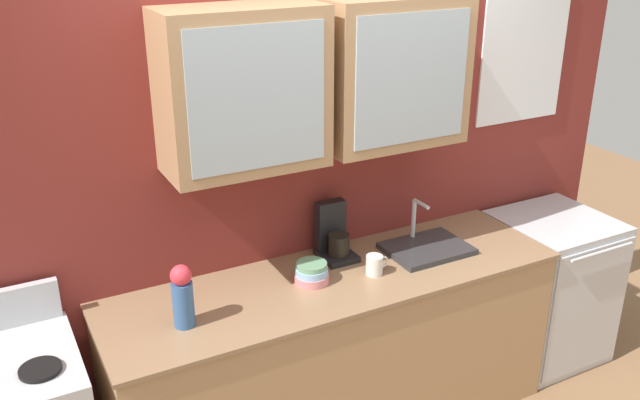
{
  "coord_description": "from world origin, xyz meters",
  "views": [
    {
      "loc": [
        -1.45,
        -2.57,
        2.53
      ],
      "look_at": [
        -0.09,
        0.0,
        1.32
      ],
      "focal_mm": 38.72,
      "sensor_mm": 36.0,
      "label": 1
    }
  ],
  "objects_px": {
    "vase": "(183,296)",
    "cup_near_sink": "(375,265)",
    "dishwasher": "(548,287)",
    "coffee_maker": "(334,237)",
    "sink_faucet": "(426,247)",
    "bowl_stack": "(312,273)"
  },
  "relations": [
    {
      "from": "bowl_stack",
      "to": "coffee_maker",
      "type": "relative_size",
      "value": 0.58
    },
    {
      "from": "dishwasher",
      "to": "cup_near_sink",
      "type": "bearing_deg",
      "value": -177.69
    },
    {
      "from": "sink_faucet",
      "to": "cup_near_sink",
      "type": "distance_m",
      "value": 0.38
    },
    {
      "from": "dishwasher",
      "to": "coffee_maker",
      "type": "height_order",
      "value": "coffee_maker"
    },
    {
      "from": "dishwasher",
      "to": "sink_faucet",
      "type": "bearing_deg",
      "value": 177.83
    },
    {
      "from": "cup_near_sink",
      "to": "dishwasher",
      "type": "distance_m",
      "value": 1.38
    },
    {
      "from": "cup_near_sink",
      "to": "dishwasher",
      "type": "relative_size",
      "value": 0.14
    },
    {
      "from": "bowl_stack",
      "to": "coffee_maker",
      "type": "xyz_separation_m",
      "value": [
        0.23,
        0.19,
        0.06
      ]
    },
    {
      "from": "bowl_stack",
      "to": "vase",
      "type": "distance_m",
      "value": 0.66
    },
    {
      "from": "sink_faucet",
      "to": "vase",
      "type": "bearing_deg",
      "value": -176.19
    },
    {
      "from": "sink_faucet",
      "to": "coffee_maker",
      "type": "bearing_deg",
      "value": 158.68
    },
    {
      "from": "sink_faucet",
      "to": "coffee_maker",
      "type": "distance_m",
      "value": 0.5
    },
    {
      "from": "coffee_maker",
      "to": "sink_faucet",
      "type": "bearing_deg",
      "value": -21.32
    },
    {
      "from": "coffee_maker",
      "to": "cup_near_sink",
      "type": "bearing_deg",
      "value": -72.87
    },
    {
      "from": "bowl_stack",
      "to": "sink_faucet",
      "type": "bearing_deg",
      "value": 1.0
    },
    {
      "from": "vase",
      "to": "dishwasher",
      "type": "xyz_separation_m",
      "value": [
        2.25,
        0.05,
        -0.59
      ]
    },
    {
      "from": "cup_near_sink",
      "to": "vase",
      "type": "bearing_deg",
      "value": -179.85
    },
    {
      "from": "dishwasher",
      "to": "coffee_maker",
      "type": "xyz_separation_m",
      "value": [
        -1.37,
        0.21,
        0.55
      ]
    },
    {
      "from": "vase",
      "to": "cup_near_sink",
      "type": "xyz_separation_m",
      "value": [
        0.96,
        0.0,
        -0.1
      ]
    },
    {
      "from": "vase",
      "to": "dishwasher",
      "type": "bearing_deg",
      "value": 1.39
    },
    {
      "from": "cup_near_sink",
      "to": "coffee_maker",
      "type": "height_order",
      "value": "coffee_maker"
    },
    {
      "from": "vase",
      "to": "cup_near_sink",
      "type": "relative_size",
      "value": 2.37
    }
  ]
}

